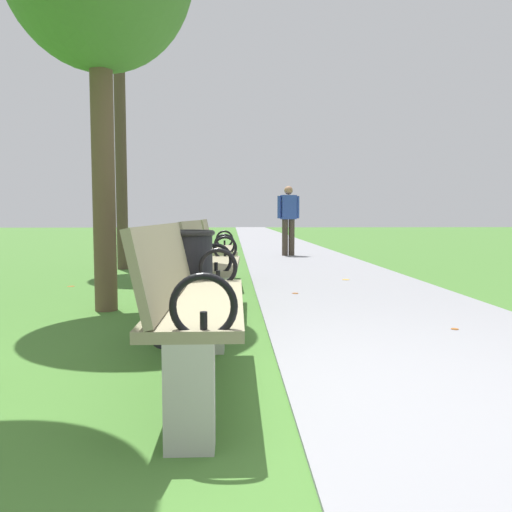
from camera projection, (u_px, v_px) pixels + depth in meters
ground_plane at (287, 395)px, 2.68m from camera, size 80.00×80.00×0.00m
paved_walkway at (269, 239)px, 20.66m from camera, size 2.42×44.00×0.02m
park_bench_1 at (192, 301)px, 2.75m from camera, size 0.49×1.60×0.90m
park_bench_2 at (209, 264)px, 4.87m from camera, size 0.53×1.62×0.90m
park_bench_3 at (216, 249)px, 7.07m from camera, size 0.50×1.61×0.90m
pedestrian_walking at (288, 217)px, 11.88m from camera, size 0.52×0.28×1.62m
trash_bin at (183, 287)px, 3.75m from camera, size 0.48×0.48×0.84m
scattered_leaves at (242, 285)px, 6.85m from camera, size 4.50×8.71×0.02m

